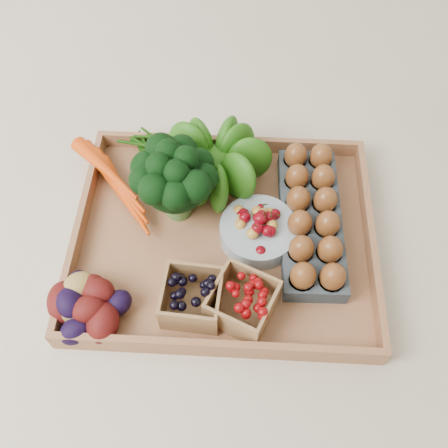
{
  "coord_description": "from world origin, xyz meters",
  "views": [
    {
      "loc": [
        0.03,
        -0.49,
        0.81
      ],
      "look_at": [
        0.0,
        0.0,
        0.06
      ],
      "focal_mm": 40.0,
      "sensor_mm": 36.0,
      "label": 1
    }
  ],
  "objects_px": {
    "broccoli": "(176,192)",
    "egg_carton": "(310,221)",
    "tray": "(224,239)",
    "cherry_bowl": "(258,232)"
  },
  "relations": [
    {
      "from": "tray",
      "to": "egg_carton",
      "type": "bearing_deg",
      "value": 11.33
    },
    {
      "from": "broccoli",
      "to": "egg_carton",
      "type": "xyz_separation_m",
      "value": [
        0.25,
        -0.02,
        -0.04
      ]
    },
    {
      "from": "broccoli",
      "to": "egg_carton",
      "type": "bearing_deg",
      "value": -4.91
    },
    {
      "from": "broccoli",
      "to": "cherry_bowl",
      "type": "bearing_deg",
      "value": -18.04
    },
    {
      "from": "tray",
      "to": "broccoli",
      "type": "bearing_deg",
      "value": 149.39
    },
    {
      "from": "broccoli",
      "to": "tray",
      "type": "bearing_deg",
      "value": -30.61
    },
    {
      "from": "tray",
      "to": "broccoli",
      "type": "relative_size",
      "value": 3.47
    },
    {
      "from": "cherry_bowl",
      "to": "egg_carton",
      "type": "bearing_deg",
      "value": 16.42
    },
    {
      "from": "tray",
      "to": "egg_carton",
      "type": "height_order",
      "value": "egg_carton"
    },
    {
      "from": "tray",
      "to": "cherry_bowl",
      "type": "height_order",
      "value": "cherry_bowl"
    }
  ]
}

